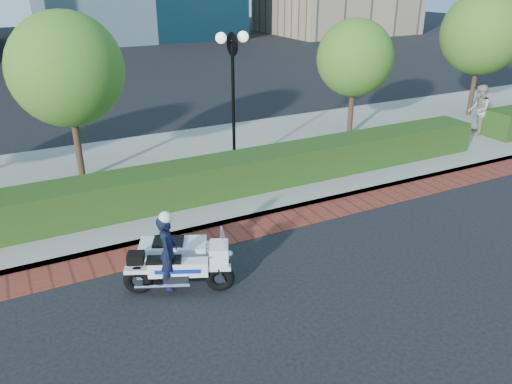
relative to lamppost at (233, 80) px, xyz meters
name	(u,v)px	position (x,y,z in m)	size (l,w,h in m)	color
ground	(290,254)	(-1.00, -5.20, -2.96)	(120.00, 120.00, 0.00)	black
brick_strip	(260,227)	(-1.00, -3.70, -2.95)	(60.00, 1.00, 0.01)	maroon
sidewalk	(197,167)	(-1.00, 0.80, -2.88)	(60.00, 8.00, 0.15)	gray
hedge_main	(226,176)	(-1.00, -1.60, -2.31)	(18.00, 1.20, 1.00)	#1A3311
lamppost	(233,80)	(0.00, 0.00, 0.00)	(1.02, 0.70, 4.21)	black
tree_b	(66,70)	(-4.50, 1.30, 0.48)	(3.20, 3.20, 4.89)	#332319
tree_c	(355,58)	(5.50, 1.30, 0.09)	(2.80, 2.80, 4.30)	#332319
tree_d	(483,33)	(12.00, 1.30, 0.65)	(3.40, 3.40, 5.16)	#332319
police_motorcycle	(175,257)	(-3.69, -5.13, -2.34)	(2.10, 2.00, 1.80)	black
pedestrian	(478,110)	(9.90, -0.85, -1.86)	(0.92, 0.72, 1.90)	#A39F90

